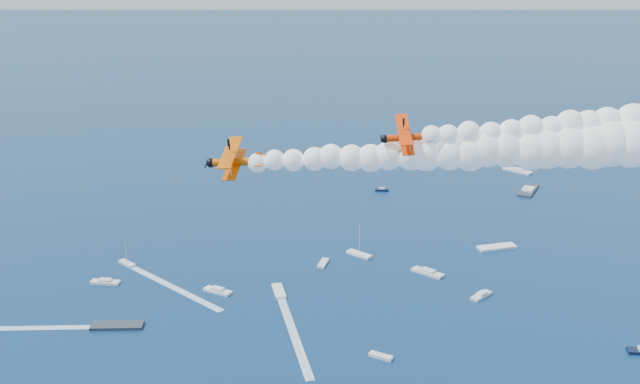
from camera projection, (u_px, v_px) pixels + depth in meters
The scene contains 6 objects.
biplane_lead at pixel (408, 138), 99.54m from camera, with size 6.99×7.84×4.73m, color #F03405, non-canonical shape.
biplane_trail at pixel (236, 162), 104.14m from camera, with size 8.25×9.26×5.58m, color #DF5404, non-canonical shape.
smoke_trail_lead at pixel (630, 122), 98.36m from camera, with size 47.09×38.63×10.73m, color white, non-canonical shape.
smoke_trail_trail at pixel (449, 153), 100.34m from camera, with size 49.99×34.58×10.73m, color white, non-canonical shape.
spectator_boats at pixel (501, 262), 210.73m from camera, with size 240.28×183.97×0.70m.
boat_wakes at pixel (159, 316), 180.66m from camera, with size 84.02×65.56×0.04m.
Camera 1 is at (70.40, -63.22, 85.36)m, focal length 42.25 mm.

